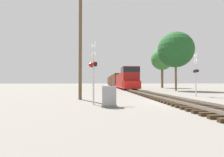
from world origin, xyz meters
name	(u,v)px	position (x,y,z in m)	size (l,w,h in m)	color
ground_plane	(177,102)	(0.00, 0.00, 0.00)	(400.00, 400.00, 0.00)	slate
rail_track_bed	(177,100)	(0.00, 0.00, 0.14)	(2.60, 160.00, 0.31)	#382819
freight_train	(115,81)	(0.00, 51.94, 2.06)	(3.01, 69.28, 4.29)	maroon
crossing_signal_near	(93,68)	(-5.99, -0.86, 2.39)	(0.58, 1.00, 4.05)	silver
crossing_signal_far	(196,72)	(4.31, 4.99, 2.50)	(0.48, 1.01, 4.41)	silver
relay_cabinet	(109,97)	(-5.01, -1.97, 0.60)	(0.89, 0.69, 1.22)	slate
utility_pole	(80,43)	(-7.21, 2.53, 4.81)	(1.80, 0.28, 9.33)	brown
tree_far_right	(176,50)	(7.42, 16.76, 7.04)	(6.07, 6.07, 10.08)	brown
tree_mid_background	(162,59)	(10.56, 31.98, 7.43)	(5.67, 5.67, 10.32)	brown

